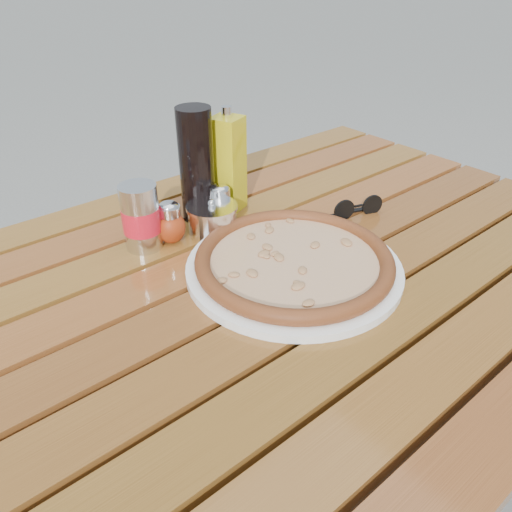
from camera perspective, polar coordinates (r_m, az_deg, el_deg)
table at (r=0.87m, az=0.85°, el=-6.43°), size 1.40×0.90×0.75m
plate at (r=0.84m, az=4.33°, el=-1.34°), size 0.47×0.47×0.01m
pizza at (r=0.83m, az=4.37°, el=-0.44°), size 0.45×0.45×0.03m
pepper_shaker at (r=0.92m, az=-9.77°, el=3.75°), size 0.05×0.05×0.08m
oregano_shaker at (r=0.97m, az=-4.11°, el=5.88°), size 0.06×0.06×0.08m
dark_bottle at (r=0.97m, az=-6.81°, el=10.24°), size 0.07×0.07×0.22m
soda_can at (r=0.90m, az=-13.00°, el=4.29°), size 0.07×0.07×0.12m
olive_oil_cruet at (r=1.00m, az=-3.22°, el=10.47°), size 0.07×0.07×0.21m
parmesan_tin at (r=0.94m, az=-5.01°, el=4.22°), size 0.13×0.13×0.07m
sunglasses at (r=1.03m, az=11.53°, el=5.39°), size 0.11×0.05×0.04m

